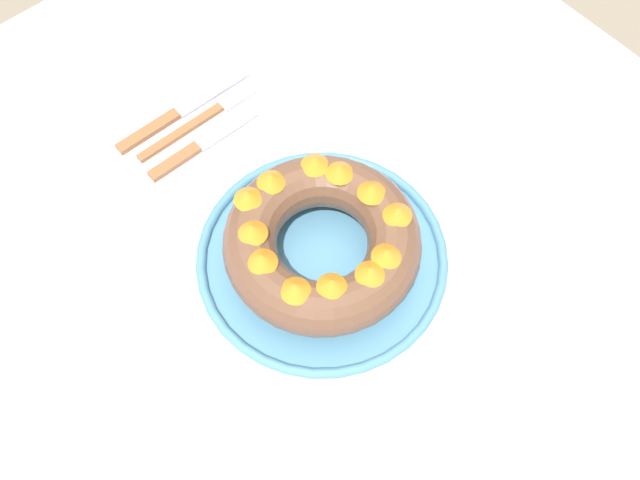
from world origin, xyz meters
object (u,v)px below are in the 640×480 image
object	(u,v)px
serving_dish	(320,256)
napkin	(500,394)
fork	(205,117)
cake_knife	(196,148)
bundt_cake	(320,239)
serving_knife	(175,115)

from	to	relation	value
serving_dish	napkin	world-z (taller)	serving_dish
fork	cake_knife	xyz separation A→B (m)	(0.03, -0.04, 0.00)
fork	cake_knife	size ratio (longest dim) A/B	1.11
bundt_cake	fork	world-z (taller)	bundt_cake
napkin	serving_dish	bearing A→B (deg)	-170.47
fork	napkin	xyz separation A→B (m)	(0.52, 0.02, -0.00)
serving_dish	napkin	xyz separation A→B (m)	(0.25, 0.04, -0.01)
serving_dish	cake_knife	xyz separation A→B (m)	(-0.23, -0.02, -0.01)
serving_knife	cake_knife	xyz separation A→B (m)	(0.06, -0.01, 0.00)
serving_dish	serving_knife	world-z (taller)	serving_dish
bundt_cake	serving_knife	world-z (taller)	bundt_cake
serving_dish	bundt_cake	distance (m)	0.04
cake_knife	napkin	bearing A→B (deg)	5.18
serving_knife	serving_dish	bearing A→B (deg)	4.54
cake_knife	serving_knife	bearing A→B (deg)	168.56
fork	serving_knife	world-z (taller)	serving_knife
fork	serving_knife	bearing A→B (deg)	-140.16
serving_dish	bundt_cake	world-z (taller)	bundt_cake
serving_dish	serving_knife	xyz separation A→B (m)	(-0.29, -0.01, -0.01)
serving_dish	fork	size ratio (longest dim) A/B	1.63
fork	cake_knife	distance (m)	0.05
serving_dish	bundt_cake	bearing A→B (deg)	128.71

